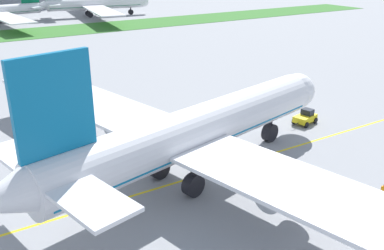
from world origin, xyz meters
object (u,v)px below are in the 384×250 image
object	(u,v)px
ground_crew_wingwalker_port	(384,190)
parked_airliner_far_outer	(94,4)
airliner_foreground	(191,133)
service_truck_baggage_loader	(39,94)
pushback_tug	(305,117)

from	to	relation	value
ground_crew_wingwalker_port	parked_airliner_far_outer	xyz separation A→B (m)	(25.21, 159.35, 4.21)
airliner_foreground	ground_crew_wingwalker_port	distance (m)	21.84
service_truck_baggage_loader	parked_airliner_far_outer	size ratio (longest dim) A/B	0.07
pushback_tug	service_truck_baggage_loader	distance (m)	46.71
parked_airliner_far_outer	pushback_tug	bearing A→B (deg)	-96.57
airliner_foreground	parked_airliner_far_outer	xyz separation A→B (m)	(40.62, 144.67, -0.67)
airliner_foreground	parked_airliner_far_outer	size ratio (longest dim) A/B	0.99
airliner_foreground	ground_crew_wingwalker_port	xyz separation A→B (m)	(15.41, -14.68, -4.88)
ground_crew_wingwalker_port	pushback_tug	bearing A→B (deg)	65.71
airliner_foreground	service_truck_baggage_loader	distance (m)	40.06
parked_airliner_far_outer	airliner_foreground	bearing A→B (deg)	-105.68
pushback_tug	parked_airliner_far_outer	size ratio (longest dim) A/B	0.07
ground_crew_wingwalker_port	service_truck_baggage_loader	xyz separation A→B (m)	(-23.60, 53.64, 0.40)
pushback_tug	parked_airliner_far_outer	xyz separation A→B (m)	(16.01, 138.97, 4.21)
airliner_foreground	service_truck_baggage_loader	bearing A→B (deg)	101.87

